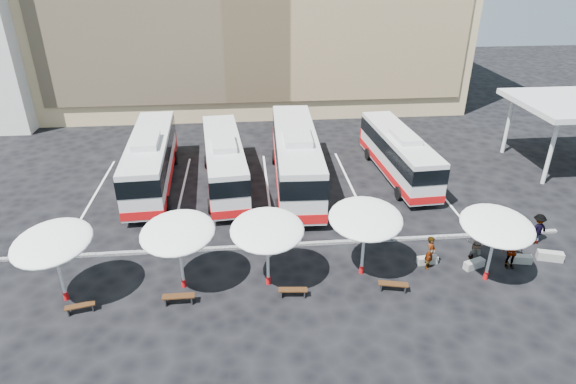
{
  "coord_description": "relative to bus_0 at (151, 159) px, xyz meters",
  "views": [
    {
      "loc": [
        -1.39,
        -22.65,
        15.27
      ],
      "look_at": [
        1.0,
        3.0,
        2.2
      ],
      "focal_mm": 30.0,
      "sensor_mm": 36.0,
      "label": 1
    }
  ],
  "objects": [
    {
      "name": "ground",
      "position": [
        8.13,
        -9.42,
        -2.02
      ],
      "size": [
        120.0,
        120.0,
        0.0
      ],
      "primitive_type": "plane",
      "color": "black",
      "rests_on": "ground"
    },
    {
      "name": "curb_divider",
      "position": [
        8.13,
        -8.92,
        -1.95
      ],
      "size": [
        34.0,
        0.25,
        0.15
      ],
      "primitive_type": "cube",
      "color": "black",
      "rests_on": "ground"
    },
    {
      "name": "bay_lines",
      "position": [
        8.13,
        -1.42,
        -2.02
      ],
      "size": [
        24.15,
        12.0,
        0.01
      ],
      "color": "white",
      "rests_on": "ground"
    },
    {
      "name": "bus_0",
      "position": [
        0.0,
        0.0,
        0.0
      ],
      "size": [
        3.37,
        12.58,
        3.96
      ],
      "rotation": [
        0.0,
        0.0,
        0.05
      ],
      "color": "silver",
      "rests_on": "ground"
    },
    {
      "name": "bus_1",
      "position": [
        5.14,
        -0.55,
        -0.1
      ],
      "size": [
        3.58,
        12.02,
        3.76
      ],
      "rotation": [
        0.0,
        0.0,
        0.09
      ],
      "color": "silver",
      "rests_on": "ground"
    },
    {
      "name": "bus_2",
      "position": [
        10.2,
        -0.92,
        0.18
      ],
      "size": [
        3.53,
        13.67,
        4.31
      ],
      "rotation": [
        0.0,
        0.0,
        -0.04
      ],
      "color": "silver",
      "rests_on": "ground"
    },
    {
      "name": "bus_3",
      "position": [
        17.88,
        -0.08,
        -0.18
      ],
      "size": [
        3.13,
        11.5,
        3.61
      ],
      "rotation": [
        0.0,
        0.0,
        0.06
      ],
      "color": "silver",
      "rests_on": "ground"
    },
    {
      "name": "sunshade_0",
      "position": [
        -2.3,
        -12.62,
        1.24
      ],
      "size": [
        4.82,
        4.85,
        3.84
      ],
      "rotation": [
        0.0,
        0.0,
        -0.4
      ],
      "color": "silver",
      "rests_on": "ground"
    },
    {
      "name": "sunshade_1",
      "position": [
        3.31,
        -12.15,
        1.18
      ],
      "size": [
        4.32,
        4.36,
        3.76
      ],
      "rotation": [
        0.0,
        0.0,
        -0.23
      ],
      "color": "silver",
      "rests_on": "ground"
    },
    {
      "name": "sunshade_2",
      "position": [
        7.57,
        -12.32,
        1.18
      ],
      "size": [
        3.81,
        3.86,
        3.77
      ],
      "rotation": [
        0.0,
        0.0,
        -0.06
      ],
      "color": "silver",
      "rests_on": "ground"
    },
    {
      "name": "sunshade_3",
      "position": [
        12.49,
        -11.85,
        1.28
      ],
      "size": [
        4.11,
        4.15,
        3.88
      ],
      "rotation": [
        0.0,
        0.0,
        -0.11
      ],
      "color": "silver",
      "rests_on": "ground"
    },
    {
      "name": "sunshade_4",
      "position": [
        18.76,
        -12.96,
        1.17
      ],
      "size": [
        3.73,
        3.77,
        3.75
      ],
      "rotation": [
        0.0,
        0.0,
        0.04
      ],
      "color": "silver",
      "rests_on": "ground"
    },
    {
      "name": "wood_bench_0",
      "position": [
        -1.32,
        -13.64,
        -1.71
      ],
      "size": [
        1.38,
        0.65,
        0.41
      ],
      "rotation": [
        0.0,
        0.0,
        0.23
      ],
      "color": "black",
      "rests_on": "ground"
    },
    {
      "name": "wood_bench_1",
      "position": [
        3.21,
        -13.45,
        -1.66
      ],
      "size": [
        1.55,
        0.42,
        0.47
      ],
      "rotation": [
        0.0,
        0.0,
        0.01
      ],
      "color": "black",
      "rests_on": "ground"
    },
    {
      "name": "wood_bench_2",
      "position": [
        8.71,
        -13.43,
        -1.69
      ],
      "size": [
        1.44,
        0.5,
        0.43
      ],
      "rotation": [
        0.0,
        0.0,
        -0.09
      ],
      "color": "black",
      "rests_on": "ground"
    },
    {
      "name": "wood_bench_3",
      "position": [
        13.72,
        -13.45,
        -1.68
      ],
      "size": [
        1.52,
        0.71,
        0.45
      ],
      "rotation": [
        0.0,
        0.0,
        -0.23
      ],
      "color": "black",
      "rests_on": "ground"
    },
    {
      "name": "conc_bench_0",
      "position": [
        16.25,
        -11.34,
        -1.81
      ],
      "size": [
        1.14,
        0.48,
        0.42
      ],
      "primitive_type": "cube",
      "rotation": [
        0.0,
        0.0,
        0.1
      ],
      "color": "gray",
      "rests_on": "ground"
    },
    {
      "name": "conc_bench_1",
      "position": [
        18.6,
        -11.96,
        -1.8
      ],
      "size": [
        1.25,
        0.78,
        0.44
      ],
      "primitive_type": "cube",
      "rotation": [
        0.0,
        0.0,
        0.36
      ],
      "color": "gray",
      "rests_on": "ground"
    },
    {
      "name": "conc_bench_2",
      "position": [
        21.32,
        -11.72,
        -1.8
      ],
      "size": [
        1.22,
        0.62,
        0.44
      ],
      "primitive_type": "cube",
      "rotation": [
        0.0,
        0.0,
        -0.2
      ],
      "color": "gray",
      "rests_on": "ground"
    },
    {
      "name": "conc_bench_3",
      "position": [
        23.05,
        -11.64,
        -1.77
      ],
      "size": [
        1.4,
        0.83,
        0.5
      ],
      "primitive_type": "cube",
      "rotation": [
        0.0,
        0.0,
        -0.31
      ],
      "color": "gray",
      "rests_on": "ground"
    },
    {
      "name": "passenger_0",
      "position": [
        16.18,
        -11.71,
        -1.07
      ],
      "size": [
        0.79,
        0.83,
        1.91
      ],
      "primitive_type": "imported",
      "rotation": [
        0.0,
        0.0,
        0.89
      ],
      "color": "black",
      "rests_on": "ground"
    },
    {
      "name": "passenger_1",
      "position": [
        19.0,
        -11.06,
        -1.08
      ],
      "size": [
        1.12,
        1.01,
        1.89
      ],
      "primitive_type": "imported",
      "rotation": [
        0.0,
        0.0,
        2.75
      ],
      "color": "black",
      "rests_on": "ground"
    },
    {
      "name": "passenger_2",
      "position": [
        20.49,
        -12.06,
        -1.06
      ],
      "size": [
        1.18,
        0.63,
        1.92
      ],
      "primitive_type": "imported",
      "rotation": [
        0.0,
        0.0,
        -0.15
      ],
      "color": "black",
      "rests_on": "ground"
    },
    {
      "name": "passenger_3",
      "position": [
        23.15,
        -9.93,
        -1.09
      ],
      "size": [
        1.3,
        0.88,
        1.87
      ],
      "primitive_type": "imported",
      "rotation": [
        0.0,
        0.0,
        3.31
      ],
      "color": "black",
      "rests_on": "ground"
    }
  ]
}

